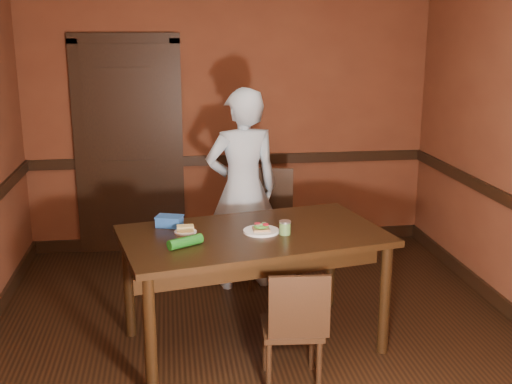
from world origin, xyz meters
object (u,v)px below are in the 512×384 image
object	(u,v)px
sandwich_plate	(261,230)
sauce_jar	(285,227)
chair_near	(292,325)
person	(243,190)
cheese_saucer	(185,230)
food_tub	(169,221)
dining_table	(253,289)
chair_far	(275,229)

from	to	relation	value
sandwich_plate	sauce_jar	size ratio (longest dim) A/B	2.59
chair_near	person	xyz separation A→B (m)	(-0.12, 1.62, 0.47)
person	sauce_jar	size ratio (longest dim) A/B	18.11
chair_near	sauce_jar	size ratio (longest dim) A/B	8.29
person	cheese_saucer	distance (m)	1.12
sauce_jar	food_tub	xyz separation A→B (m)	(-0.78, 0.29, -0.01)
sauce_jar	food_tub	distance (m)	0.83
dining_table	chair_far	size ratio (longest dim) A/B	1.78
cheese_saucer	food_tub	xyz separation A→B (m)	(-0.11, 0.15, 0.02)
dining_table	chair_far	distance (m)	1.14
food_tub	cheese_saucer	bearing A→B (deg)	-35.98
chair_far	chair_near	bearing A→B (deg)	-84.56
sandwich_plate	food_tub	world-z (taller)	food_tub
chair_far	cheese_saucer	size ratio (longest dim) A/B	6.54
chair_far	food_tub	bearing A→B (deg)	-125.19
chair_near	person	distance (m)	1.69
person	chair_far	bearing A→B (deg)	173.04
sandwich_plate	food_tub	size ratio (longest dim) A/B	1.16
chair_far	food_tub	size ratio (longest dim) A/B	4.68
chair_near	food_tub	world-z (taller)	food_tub
chair_far	sauce_jar	distance (m)	1.21
chair_near	sauce_jar	world-z (taller)	sauce_jar
chair_near	sandwich_plate	bearing A→B (deg)	-74.21
sandwich_plate	food_tub	distance (m)	0.66
sandwich_plate	cheese_saucer	bearing A→B (deg)	172.50
chair_far	sandwich_plate	world-z (taller)	chair_far
person	sauce_jar	world-z (taller)	person
chair_near	food_tub	distance (m)	1.17
chair_near	sandwich_plate	world-z (taller)	sandwich_plate
chair_far	cheese_saucer	distance (m)	1.33
chair_near	food_tub	size ratio (longest dim) A/B	3.71
person	sandwich_plate	distance (m)	1.07
dining_table	sauce_jar	distance (m)	0.51
sauce_jar	chair_near	bearing A→B (deg)	-94.88
chair_near	sandwich_plate	size ratio (longest dim) A/B	3.20
sauce_jar	dining_table	bearing A→B (deg)	163.74
person	food_tub	size ratio (longest dim) A/B	8.10
chair_near	sandwich_plate	xyz separation A→B (m)	(-0.11, 0.56, 0.46)
dining_table	chair_near	xyz separation A→B (m)	(0.17, -0.55, -0.02)
sandwich_plate	person	bearing A→B (deg)	90.24
chair_near	cheese_saucer	world-z (taller)	cheese_saucer
person	food_tub	distance (m)	1.05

